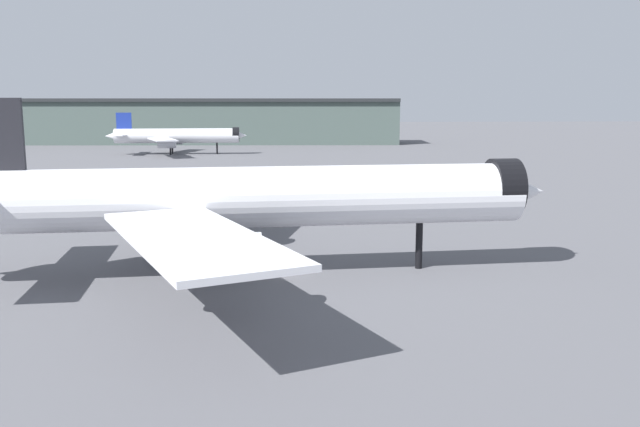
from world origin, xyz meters
The scene contains 5 objects.
ground centered at (0.00, 0.00, 0.00)m, with size 900.00×900.00×0.00m, color #56565B.
airliner_near_gate centered at (-3.52, -0.54, 6.90)m, with size 56.99×51.81×15.67m.
airliner_far_taxiway centered at (-30.83, 139.14, 5.36)m, with size 40.99×37.41×12.16m.
terminal_building centered at (-52.26, 191.23, 8.34)m, with size 186.45×30.02×25.01m.
baggage_tug_wing centered at (1.19, 33.83, 0.97)m, with size 3.49×2.54×1.85m.
Camera 1 is at (0.37, -59.13, 15.37)m, focal length 37.54 mm.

